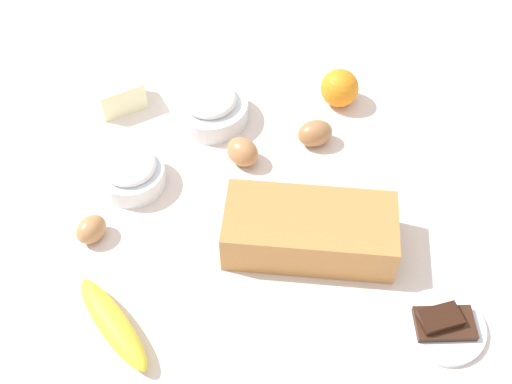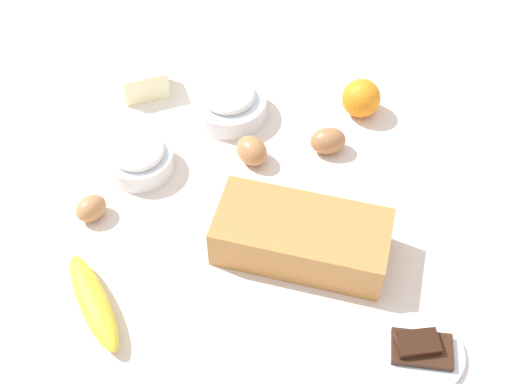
# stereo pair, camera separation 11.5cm
# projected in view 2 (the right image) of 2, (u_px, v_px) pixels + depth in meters

# --- Properties ---
(ground_plane) EXTENTS (2.40, 2.40, 0.02)m
(ground_plane) POSITION_uv_depth(u_px,v_px,m) (256.00, 210.00, 1.19)
(ground_plane) COLOR beige
(loaf_pan) EXTENTS (0.30, 0.19, 0.08)m
(loaf_pan) POSITION_uv_depth(u_px,v_px,m) (301.00, 236.00, 1.09)
(loaf_pan) COLOR #B77A3D
(loaf_pan) RESTS_ON ground_plane
(flour_bowl) EXTENTS (0.15, 0.15, 0.07)m
(flour_bowl) POSITION_uv_depth(u_px,v_px,m) (229.00, 103.00, 1.30)
(flour_bowl) COLOR white
(flour_bowl) RESTS_ON ground_plane
(sugar_bowl) EXTENTS (0.12, 0.12, 0.06)m
(sugar_bowl) POSITION_uv_depth(u_px,v_px,m) (139.00, 158.00, 1.21)
(sugar_bowl) COLOR white
(sugar_bowl) RESTS_ON ground_plane
(banana) EXTENTS (0.13, 0.19, 0.04)m
(banana) POSITION_uv_depth(u_px,v_px,m) (93.00, 302.00, 1.04)
(banana) COLOR yellow
(banana) RESTS_ON ground_plane
(orange_fruit) EXTENTS (0.08, 0.08, 0.08)m
(orange_fruit) POSITION_uv_depth(u_px,v_px,m) (361.00, 98.00, 1.30)
(orange_fruit) COLOR orange
(orange_fruit) RESTS_ON ground_plane
(butter_block) EXTENTS (0.11, 0.09, 0.06)m
(butter_block) POSITION_uv_depth(u_px,v_px,m) (143.00, 81.00, 1.34)
(butter_block) COLOR #F4EDB2
(butter_block) RESTS_ON ground_plane
(egg_near_butter) EXTENTS (0.07, 0.06, 0.05)m
(egg_near_butter) POSITION_uv_depth(u_px,v_px,m) (328.00, 141.00, 1.25)
(egg_near_butter) COLOR #A56F43
(egg_near_butter) RESTS_ON ground_plane
(egg_beside_bowl) EXTENTS (0.08, 0.08, 0.05)m
(egg_beside_bowl) POSITION_uv_depth(u_px,v_px,m) (252.00, 151.00, 1.23)
(egg_beside_bowl) COLOR #B17848
(egg_beside_bowl) RESTS_ON ground_plane
(egg_loose) EXTENTS (0.07, 0.07, 0.04)m
(egg_loose) POSITION_uv_depth(u_px,v_px,m) (91.00, 208.00, 1.15)
(egg_loose) COLOR #B87C4B
(egg_loose) RESTS_ON ground_plane
(chocolate_plate) EXTENTS (0.13, 0.13, 0.03)m
(chocolate_plate) POSITION_uv_depth(u_px,v_px,m) (420.00, 351.00, 0.99)
(chocolate_plate) COLOR white
(chocolate_plate) RESTS_ON ground_plane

